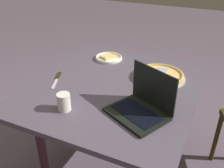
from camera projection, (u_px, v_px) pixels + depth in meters
name	position (u px, v px, depth m)	size (l,w,h in m)	color
ground_plane	(114.00, 163.00, 2.02)	(12.00, 12.00, 0.00)	#645462
dining_table	(114.00, 96.00, 1.71)	(1.18, 1.06, 0.72)	#4D4552
laptop	(142.00, 105.00, 1.37)	(0.36, 0.39, 0.25)	black
pizza_plate	(109.00, 57.00, 2.05)	(0.22, 0.22, 0.04)	silver
pizza_tray	(159.00, 75.00, 1.75)	(0.36, 0.36, 0.04)	#9FA9A0
table_knife	(57.00, 79.00, 1.75)	(0.22, 0.11, 0.01)	silver
drink_cup	(64.00, 102.00, 1.40)	(0.08, 0.08, 0.10)	silver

